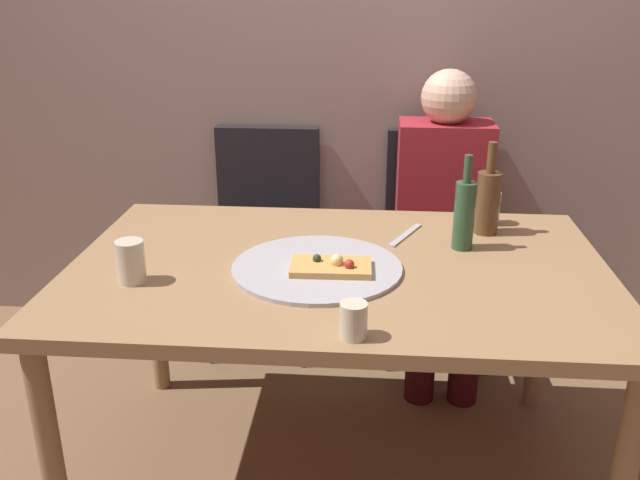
# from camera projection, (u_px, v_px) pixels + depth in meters

# --- Properties ---
(ground_plane) EXTENTS (8.00, 8.00, 0.00)m
(ground_plane) POSITION_uv_depth(u_px,v_px,m) (336.00, 469.00, 2.19)
(ground_plane) COLOR brown
(back_wall) EXTENTS (6.00, 0.10, 2.60)m
(back_wall) POSITION_uv_depth(u_px,v_px,m) (355.00, 27.00, 2.73)
(back_wall) COLOR gray
(back_wall) RESTS_ON ground_plane
(dining_table) EXTENTS (1.52, 0.98, 0.72)m
(dining_table) POSITION_uv_depth(u_px,v_px,m) (338.00, 287.00, 1.95)
(dining_table) COLOR #99754C
(dining_table) RESTS_ON ground_plane
(pizza_tray) EXTENTS (0.48, 0.48, 0.01)m
(pizza_tray) POSITION_uv_depth(u_px,v_px,m) (317.00, 268.00, 1.89)
(pizza_tray) COLOR #ADADB2
(pizza_tray) RESTS_ON dining_table
(pizza_slice_last) EXTENTS (0.22, 0.14, 0.05)m
(pizza_slice_last) POSITION_uv_depth(u_px,v_px,m) (332.00, 266.00, 1.85)
(pizza_slice_last) COLOR tan
(pizza_slice_last) RESTS_ON pizza_tray
(wine_bottle) EXTENTS (0.06, 0.06, 0.29)m
(wine_bottle) POSITION_uv_depth(u_px,v_px,m) (464.00, 213.00, 2.00)
(wine_bottle) COLOR #2D5133
(wine_bottle) RESTS_ON dining_table
(beer_bottle) EXTENTS (0.08, 0.08, 0.29)m
(beer_bottle) POSITION_uv_depth(u_px,v_px,m) (488.00, 200.00, 2.13)
(beer_bottle) COLOR brown
(beer_bottle) RESTS_ON dining_table
(tumbler_near) EXTENTS (0.06, 0.06, 0.08)m
(tumbler_near) POSITION_uv_depth(u_px,v_px,m) (354.00, 320.00, 1.52)
(tumbler_near) COLOR beige
(tumbler_near) RESTS_ON dining_table
(tumbler_far) EXTENTS (0.06, 0.06, 0.11)m
(tumbler_far) POSITION_uv_depth(u_px,v_px,m) (490.00, 208.00, 2.23)
(tumbler_far) COLOR beige
(tumbler_far) RESTS_ON dining_table
(wine_glass) EXTENTS (0.08, 0.08, 0.12)m
(wine_glass) POSITION_uv_depth(u_px,v_px,m) (131.00, 262.00, 1.79)
(wine_glass) COLOR beige
(wine_glass) RESTS_ON dining_table
(table_knife) EXTENTS (0.11, 0.21, 0.01)m
(table_knife) POSITION_uv_depth(u_px,v_px,m) (405.00, 235.00, 2.14)
(table_knife) COLOR #B7B7BC
(table_knife) RESTS_ON dining_table
(chair_left) EXTENTS (0.44, 0.44, 0.90)m
(chair_left) POSITION_uv_depth(u_px,v_px,m) (265.00, 224.00, 2.86)
(chair_left) COLOR black
(chair_left) RESTS_ON ground_plane
(chair_right) EXTENTS (0.44, 0.44, 0.90)m
(chair_right) POSITION_uv_depth(u_px,v_px,m) (438.00, 229.00, 2.80)
(chair_right) COLOR black
(chair_right) RESTS_ON ground_plane
(guest_in_sweater) EXTENTS (0.36, 0.56, 1.17)m
(guest_in_sweater) POSITION_uv_depth(u_px,v_px,m) (444.00, 211.00, 2.61)
(guest_in_sweater) COLOR maroon
(guest_in_sweater) RESTS_ON ground_plane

